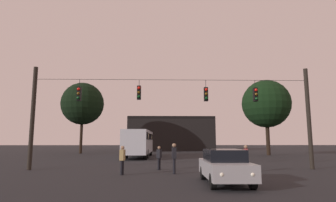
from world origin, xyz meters
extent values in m
plane|color=black|center=(0.00, 24.50, 0.00)|extent=(168.00, 168.00, 0.00)
cylinder|color=black|center=(-9.40, 14.80, 3.46)|extent=(0.28, 0.28, 6.92)
cylinder|color=black|center=(9.40, 14.80, 3.46)|extent=(0.28, 0.28, 6.92)
cylinder|color=black|center=(0.00, 14.80, 6.08)|extent=(18.80, 0.02, 0.02)
cylinder|color=black|center=(-6.37, 14.80, 5.80)|extent=(0.03, 0.03, 0.52)
cube|color=black|center=(-6.37, 14.80, 5.07)|extent=(0.26, 0.32, 0.95)
sphere|color=red|center=(-6.37, 14.62, 5.37)|extent=(0.20, 0.20, 0.20)
sphere|color=#5B3D0C|center=(-6.37, 14.62, 5.07)|extent=(0.20, 0.20, 0.20)
sphere|color=#0C4219|center=(-6.37, 14.62, 4.77)|extent=(0.20, 0.20, 0.20)
cylinder|color=black|center=(-2.29, 14.80, 5.85)|extent=(0.03, 0.03, 0.43)
cube|color=black|center=(-2.29, 14.80, 5.16)|extent=(0.26, 0.32, 0.95)
sphere|color=red|center=(-2.29, 14.62, 5.46)|extent=(0.20, 0.20, 0.20)
sphere|color=#5B3D0C|center=(-2.29, 14.62, 5.16)|extent=(0.20, 0.20, 0.20)
sphere|color=#0C4219|center=(-2.29, 14.62, 4.86)|extent=(0.20, 0.20, 0.20)
cylinder|color=black|center=(2.33, 14.80, 5.81)|extent=(0.03, 0.03, 0.51)
cube|color=black|center=(2.33, 14.80, 5.07)|extent=(0.26, 0.32, 0.95)
sphere|color=red|center=(2.33, 14.62, 5.37)|extent=(0.20, 0.20, 0.20)
sphere|color=#5B3D0C|center=(2.33, 14.62, 5.07)|extent=(0.20, 0.20, 0.20)
sphere|color=#0C4219|center=(2.33, 14.62, 4.77)|extent=(0.20, 0.20, 0.20)
cylinder|color=black|center=(5.76, 14.80, 5.80)|extent=(0.03, 0.03, 0.53)
cube|color=black|center=(5.76, 14.80, 5.06)|extent=(0.26, 0.32, 0.95)
sphere|color=red|center=(5.76, 14.62, 5.36)|extent=(0.20, 0.20, 0.20)
sphere|color=#5B3D0C|center=(5.76, 14.62, 5.06)|extent=(0.20, 0.20, 0.20)
sphere|color=#0C4219|center=(5.76, 14.62, 4.76)|extent=(0.20, 0.20, 0.20)
cube|color=#B7BCC6|center=(-3.29, 28.33, 1.75)|extent=(2.80, 11.06, 2.50)
cube|color=black|center=(-3.29, 28.33, 2.36)|extent=(2.82, 10.40, 0.70)
cylinder|color=black|center=(-4.29, 32.32, 0.50)|extent=(0.31, 1.01, 1.00)
cylinder|color=black|center=(-2.07, 32.26, 0.50)|extent=(0.31, 1.01, 1.00)
cylinder|color=black|center=(-4.46, 26.16, 0.50)|extent=(0.31, 1.01, 1.00)
cylinder|color=black|center=(-2.24, 26.10, 0.50)|extent=(0.31, 1.01, 1.00)
cylinder|color=black|center=(-4.51, 24.18, 0.50)|extent=(0.31, 1.01, 1.00)
cylinder|color=black|center=(-2.29, 24.12, 0.50)|extent=(0.31, 1.01, 1.00)
cube|color=beige|center=(-3.20, 31.63, 2.36)|extent=(2.58, 0.87, 0.56)
cube|color=beige|center=(-3.36, 25.58, 2.36)|extent=(2.58, 0.87, 0.56)
cube|color=#99999E|center=(2.10, 8.65, 0.66)|extent=(1.86, 4.32, 0.68)
cube|color=black|center=(2.10, 8.80, 1.26)|extent=(1.62, 2.34, 0.52)
cylinder|color=black|center=(2.87, 7.22, 0.32)|extent=(0.23, 0.64, 0.64)
cylinder|color=black|center=(1.29, 7.24, 0.32)|extent=(0.23, 0.64, 0.64)
cylinder|color=black|center=(2.91, 10.05, 0.32)|extent=(0.23, 0.64, 0.64)
cylinder|color=black|center=(1.33, 10.08, 0.32)|extent=(0.23, 0.64, 0.64)
sphere|color=white|center=(2.65, 6.54, 0.66)|extent=(0.18, 0.18, 0.18)
sphere|color=white|center=(1.50, 6.55, 0.66)|extent=(0.18, 0.18, 0.18)
cylinder|color=black|center=(-0.92, 14.60, 0.38)|extent=(0.14, 0.14, 0.76)
cylinder|color=black|center=(-0.86, 14.75, 0.38)|extent=(0.14, 0.14, 0.76)
cube|color=black|center=(-0.89, 14.68, 1.05)|extent=(0.36, 0.42, 0.57)
sphere|color=#8C6B51|center=(-0.89, 14.68, 1.43)|extent=(0.21, 0.21, 0.21)
cylinder|color=black|center=(0.01, 12.39, 0.43)|extent=(0.14, 0.14, 0.87)
cylinder|color=black|center=(0.00, 12.55, 0.43)|extent=(0.14, 0.14, 0.87)
cube|color=black|center=(0.00, 12.47, 1.19)|extent=(0.26, 0.38, 0.65)
sphere|color=#8C6B51|center=(0.00, 12.47, 1.63)|extent=(0.23, 0.23, 0.23)
cylinder|color=black|center=(-2.97, 11.99, 0.40)|extent=(0.14, 0.14, 0.80)
cylinder|color=black|center=(-2.94, 12.14, 0.40)|extent=(0.14, 0.14, 0.80)
cube|color=#997F4C|center=(-2.96, 12.06, 1.10)|extent=(0.31, 0.40, 0.60)
sphere|color=#8C6B51|center=(-2.96, 12.06, 1.51)|extent=(0.22, 0.22, 0.22)
cylinder|color=black|center=(4.47, 13.21, 0.40)|extent=(0.14, 0.14, 0.81)
cylinder|color=black|center=(4.41, 13.06, 0.40)|extent=(0.14, 0.14, 0.81)
cube|color=maroon|center=(4.44, 13.13, 1.11)|extent=(0.35, 0.42, 0.61)
sphere|color=#8C6B51|center=(4.44, 13.13, 1.53)|extent=(0.22, 0.22, 0.22)
cube|color=black|center=(1.15, 50.84, 2.91)|extent=(16.07, 8.71, 5.81)
cube|color=black|center=(1.15, 50.84, 6.06)|extent=(16.07, 8.71, 0.50)
cylinder|color=black|center=(13.23, 32.30, 2.27)|extent=(0.49, 0.49, 4.53)
sphere|color=black|center=(13.23, 32.30, 6.75)|extent=(6.33, 6.33, 6.33)
cylinder|color=black|center=(-12.62, 37.88, 2.59)|extent=(0.41, 0.41, 5.19)
sphere|color=black|center=(-12.62, 37.88, 7.40)|extent=(6.34, 6.34, 6.34)
camera|label=1|loc=(-0.77, -4.06, 1.93)|focal=29.77mm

